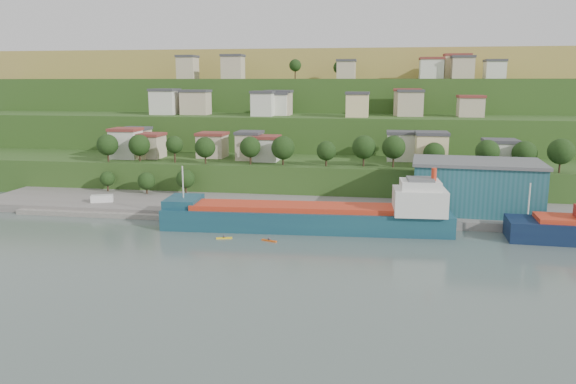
% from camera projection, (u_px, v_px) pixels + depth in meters
% --- Properties ---
extents(ground, '(500.00, 500.00, 0.00)m').
position_uv_depth(ground, '(293.00, 241.00, 121.45)').
color(ground, '#45544D').
rests_on(ground, ground).
extents(quay, '(220.00, 26.00, 4.00)m').
position_uv_depth(quay, '(385.00, 215.00, 145.38)').
color(quay, slate).
rests_on(quay, ground).
extents(pebble_beach, '(40.00, 18.00, 2.40)m').
position_uv_depth(pebble_beach, '(104.00, 210.00, 151.49)').
color(pebble_beach, slate).
rests_on(pebble_beach, ground).
extents(hillside, '(360.00, 211.02, 96.00)m').
position_uv_depth(hillside, '(344.00, 149.00, 284.69)').
color(hillside, '#284719').
rests_on(hillside, ground).
extents(cargo_ship_near, '(67.28, 14.04, 17.17)m').
position_uv_depth(cargo_ship_near, '(315.00, 218.00, 130.24)').
color(cargo_ship_near, '#14374D').
rests_on(cargo_ship_near, ground).
extents(warehouse, '(32.30, 21.20, 12.80)m').
position_uv_depth(warehouse, '(476.00, 186.00, 139.76)').
color(warehouse, '#1E545C').
rests_on(warehouse, quay).
extents(caravan, '(6.22, 4.34, 2.68)m').
position_uv_depth(caravan, '(102.00, 200.00, 151.54)').
color(caravan, silver).
rests_on(caravan, pebble_beach).
extents(dinghy, '(4.09, 2.12, 0.78)m').
position_uv_depth(dinghy, '(140.00, 206.00, 148.03)').
color(dinghy, silver).
rests_on(dinghy, pebble_beach).
extents(kayak_orange, '(3.58, 1.86, 0.90)m').
position_uv_depth(kayak_orange, '(269.00, 240.00, 121.45)').
color(kayak_orange, '#E15814').
rests_on(kayak_orange, ground).
extents(kayak_yellow, '(3.55, 1.59, 0.88)m').
position_uv_depth(kayak_yellow, '(224.00, 237.00, 123.49)').
color(kayak_yellow, yellow).
rests_on(kayak_yellow, ground).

